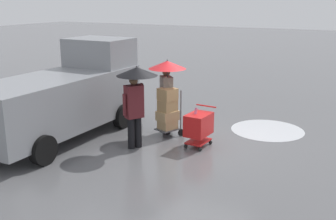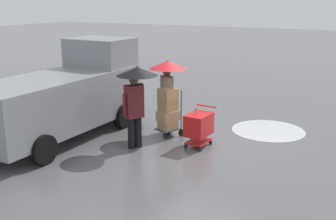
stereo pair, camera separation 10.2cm
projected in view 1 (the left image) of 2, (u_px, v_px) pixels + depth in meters
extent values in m
plane|color=#5B5B5E|center=(202.00, 143.00, 10.97)|extent=(90.00, 90.00, 0.00)
cylinder|color=silver|center=(267.00, 130.00, 12.05)|extent=(2.13, 2.13, 0.01)
cube|color=gray|center=(58.00, 101.00, 11.08)|extent=(2.03, 5.23, 1.40)
cube|color=gray|center=(100.00, 52.00, 12.40)|extent=(1.86, 1.43, 0.84)
cube|color=black|center=(114.00, 74.00, 13.22)|extent=(1.66, 0.08, 0.63)
cube|color=#232326|center=(116.00, 106.00, 13.53)|extent=(1.96, 0.19, 0.24)
cylinder|color=black|center=(72.00, 108.00, 13.09)|extent=(0.25, 0.72, 0.72)
cylinder|color=black|center=(123.00, 116.00, 12.19)|extent=(0.25, 0.72, 0.72)
cylinder|color=black|center=(43.00, 150.00, 9.45)|extent=(0.25, 0.72, 0.72)
cube|color=red|center=(199.00, 124.00, 10.58)|extent=(0.57, 0.79, 0.56)
cube|color=red|center=(198.00, 141.00, 10.70)|extent=(0.51, 0.71, 0.04)
cylinder|color=red|center=(206.00, 106.00, 10.82)|extent=(0.58, 0.07, 0.04)
sphere|color=black|center=(200.00, 149.00, 10.37)|extent=(0.10, 0.10, 0.10)
sphere|color=black|center=(186.00, 146.00, 10.58)|extent=(0.10, 0.10, 0.10)
sphere|color=black|center=(210.00, 142.00, 10.87)|extent=(0.10, 0.10, 0.10)
sphere|color=black|center=(197.00, 140.00, 11.08)|extent=(0.10, 0.10, 0.10)
cylinder|color=#E0668E|center=(194.00, 121.00, 10.51)|extent=(0.09, 0.29, 0.69)
cube|color=#515156|center=(168.00, 129.00, 11.46)|extent=(0.66, 0.73, 0.03)
cylinder|color=#515156|center=(181.00, 110.00, 11.34)|extent=(0.04, 0.04, 1.10)
cylinder|color=#515156|center=(170.00, 107.00, 11.66)|extent=(0.04, 0.04, 1.10)
cylinder|color=black|center=(181.00, 133.00, 11.50)|extent=(0.12, 0.20, 0.20)
cylinder|color=black|center=(170.00, 129.00, 11.85)|extent=(0.12, 0.20, 0.20)
cube|color=tan|center=(168.00, 124.00, 11.42)|extent=(0.54, 0.57, 0.25)
cube|color=tan|center=(168.00, 116.00, 11.35)|extent=(0.59, 0.66, 0.26)
cube|color=tan|center=(168.00, 105.00, 11.28)|extent=(0.50, 0.55, 0.32)
cube|color=tan|center=(168.00, 94.00, 11.19)|extent=(0.55, 0.56, 0.32)
cylinder|color=black|center=(165.00, 118.00, 11.78)|extent=(0.18, 0.18, 0.82)
cylinder|color=black|center=(167.00, 120.00, 11.60)|extent=(0.18, 0.18, 0.82)
cube|color=slate|center=(166.00, 91.00, 11.47)|extent=(0.50, 0.51, 0.84)
sphere|color=brown|center=(166.00, 72.00, 11.33)|extent=(0.22, 0.22, 0.22)
cylinder|color=slate|center=(164.00, 91.00, 11.73)|extent=(0.10, 0.10, 0.55)
cylinder|color=slate|center=(169.00, 85.00, 11.25)|extent=(0.29, 0.28, 0.50)
cylinder|color=#333338|center=(167.00, 78.00, 11.28)|extent=(0.02, 0.02, 0.86)
cone|color=red|center=(167.00, 65.00, 11.18)|extent=(1.04, 1.04, 0.22)
sphere|color=#333338|center=(167.00, 60.00, 11.14)|extent=(0.04, 0.04, 0.04)
cylinder|color=black|center=(131.00, 133.00, 10.47)|extent=(0.18, 0.18, 0.82)
cylinder|color=black|center=(138.00, 132.00, 10.57)|extent=(0.18, 0.18, 0.82)
cube|color=#5B1E23|center=(134.00, 101.00, 10.31)|extent=(0.47, 0.52, 0.84)
sphere|color=brown|center=(133.00, 80.00, 10.16)|extent=(0.22, 0.22, 0.22)
cylinder|color=#5B1E23|center=(125.00, 105.00, 10.19)|extent=(0.10, 0.10, 0.55)
cylinder|color=#5B1E23|center=(140.00, 92.00, 10.35)|extent=(0.31, 0.24, 0.50)
cylinder|color=#333338|center=(137.00, 86.00, 10.26)|extent=(0.02, 0.02, 0.86)
cone|color=black|center=(137.00, 71.00, 10.15)|extent=(1.04, 1.04, 0.22)
sphere|color=#333338|center=(137.00, 66.00, 10.12)|extent=(0.04, 0.04, 0.04)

